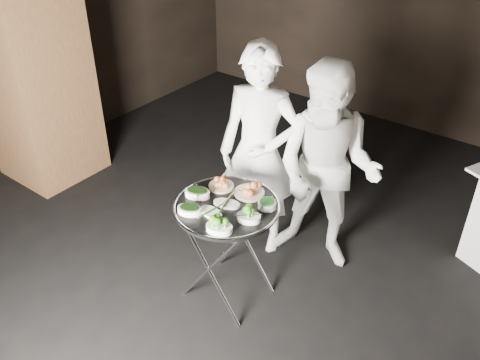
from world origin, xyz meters
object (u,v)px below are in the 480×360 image
Objects in this scene: serving_tray at (227,206)px; waiter_left at (259,153)px; waiter_right at (327,171)px; tray_stand at (227,247)px.

waiter_left reaches higher than serving_tray.
waiter_right is at bearing -3.06° from waiter_left.
waiter_left reaches higher than waiter_right.
serving_tray is (-0.00, 0.00, 0.36)m from tray_stand.
waiter_right is (0.52, 0.13, -0.03)m from waiter_left.
tray_stand is at bearing -125.08° from waiter_right.
waiter_left is at bearing -177.04° from waiter_right.
serving_tray is 0.67m from waiter_left.
tray_stand is 1.11× the size of serving_tray.
serving_tray is 0.42× the size of waiter_left.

